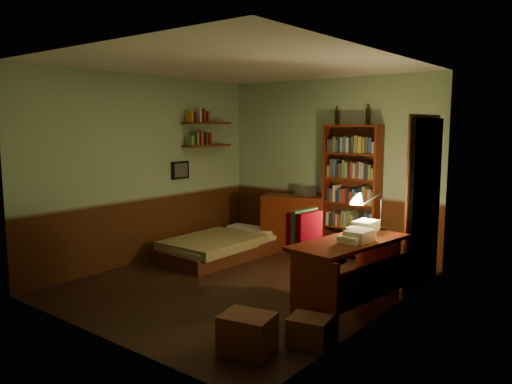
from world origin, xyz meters
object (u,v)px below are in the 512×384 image
Objects in this scene: bed at (221,239)px; bookshelf at (351,193)px; cardboard_box_a at (247,333)px; dresser at (294,223)px; desk at (349,276)px; mini_stereo at (306,190)px; desk_lamp at (382,201)px; cardboard_box_b at (310,331)px; office_chair at (319,251)px.

bed is 0.93× the size of bookshelf.
bed is 3.12m from cardboard_box_a.
dresser reaches higher than cardboard_box_a.
desk reaches higher than bed.
desk_lamp is (1.79, -1.22, 0.14)m from mini_stereo.
dresser is 0.53m from mini_stereo.
desk_lamp is (1.90, -1.10, 0.65)m from dresser.
bed is at bearing 146.65° from cardboard_box_b.
desk_lamp is 0.92m from office_chair.
mini_stereo is at bearing 140.48° from desk.
bookshelf reaches higher than cardboard_box_a.
mini_stereo is 3.50m from cardboard_box_b.
bed is 1.58× the size of office_chair.
cardboard_box_b is (0.51, -0.97, -0.44)m from office_chair.
desk_lamp is 0.57× the size of office_chair.
bookshelf is 1.37× the size of desk.
bookshelf is at bearing 125.11° from desk.
bookshelf reaches higher than office_chair.
office_chair reaches higher than cardboard_box_b.
desk_lamp is at bearing 83.05° from cardboard_box_a.
bed is 6.18× the size of mini_stereo.
desk is at bearing -66.57° from dresser.
dresser is 2.29m from desk_lamp.
cardboard_box_b is (0.11, -0.92, -0.25)m from desk.
desk is (0.97, -1.88, -0.59)m from bookshelf.
dresser reaches higher than cardboard_box_b.
cardboard_box_b is at bearing -38.27° from mini_stereo.
desk is at bearing 80.30° from cardboard_box_a.
desk_lamp reaches higher than cardboard_box_a.
cardboard_box_a is at bearing -127.35° from cardboard_box_b.
dresser is 0.85× the size of office_chair.
desk is 0.44m from office_chair.
office_chair is at bearing -116.34° from desk_lamp.
mini_stereo reaches higher than desk.
bed is 1.49m from mini_stereo.
desk_lamp reaches higher than bed.
bookshelf is 4.44× the size of cardboard_box_a.
bed is 1.86× the size of dresser.
desk is at bearing -85.10° from desk_lamp.
bed is 1.27× the size of desk.
dresser is 1.50× the size of desk_lamp.
cardboard_box_b is at bearing -56.65° from office_chair.
office_chair is at bearing -35.47° from mini_stereo.
bed is 2.24m from office_chair.
office_chair reaches higher than dresser.
mini_stereo is at bearing 115.03° from cardboard_box_a.
office_chair is 2.60× the size of cardboard_box_a.
dresser is (0.61, 1.00, 0.16)m from bed.
desk is (1.88, -1.80, -0.05)m from dresser.
cardboard_box_a is (1.53, -3.29, -0.77)m from mini_stereo.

